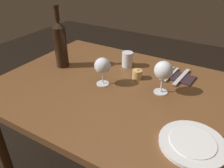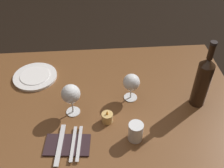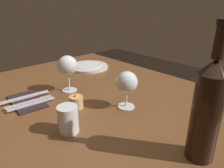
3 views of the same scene
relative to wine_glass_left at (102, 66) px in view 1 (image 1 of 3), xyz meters
name	(u,v)px [view 1 (image 1 of 3)]	position (x,y,z in m)	size (l,w,h in m)	color
dining_table	(124,104)	(0.12, 0.01, -0.19)	(1.30, 0.90, 0.74)	brown
wine_glass_left	(102,66)	(0.00, 0.00, 0.00)	(0.08, 0.08, 0.14)	white
wine_glass_right	(163,71)	(0.28, 0.07, 0.02)	(0.09, 0.09, 0.16)	white
wine_bottle	(60,43)	(-0.32, 0.06, 0.04)	(0.07, 0.07, 0.35)	black
water_tumbler	(127,60)	(0.01, 0.25, -0.06)	(0.06, 0.06, 0.09)	white
votive_candle	(137,75)	(0.13, 0.14, -0.08)	(0.05, 0.05, 0.07)	#DBB266
dinner_plate	(192,143)	(0.50, -0.19, -0.09)	(0.23, 0.23, 0.02)	white
folded_napkin	(176,76)	(0.30, 0.26, -0.10)	(0.20, 0.13, 0.01)	#2D1E23
fork_inner	(172,74)	(0.28, 0.26, -0.09)	(0.03, 0.18, 0.00)	silver
fork_outer	(167,73)	(0.25, 0.26, -0.09)	(0.03, 0.18, 0.00)	silver
table_knife	(182,77)	(0.33, 0.26, -0.09)	(0.04, 0.21, 0.00)	silver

